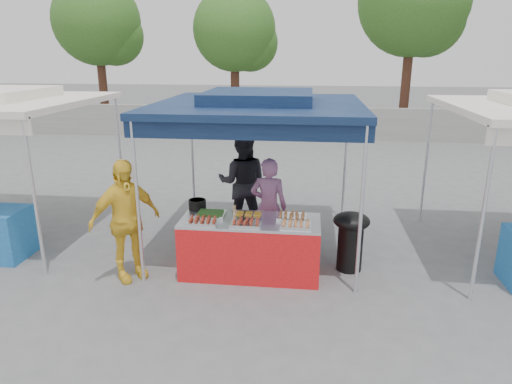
# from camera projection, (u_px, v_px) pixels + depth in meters

# --- Properties ---
(ground_plane) EXTENTS (80.00, 80.00, 0.00)m
(ground_plane) POSITION_uv_depth(u_px,v_px,m) (251.00, 270.00, 6.88)
(ground_plane) COLOR slate
(back_wall) EXTENTS (40.00, 0.25, 1.20)m
(back_wall) POSITION_uv_depth(u_px,v_px,m) (288.00, 123.00, 17.14)
(back_wall) COLOR gray
(back_wall) RESTS_ON ground_plane
(main_canopy) EXTENTS (3.20, 3.20, 2.57)m
(main_canopy) POSITION_uv_depth(u_px,v_px,m) (259.00, 104.00, 7.10)
(main_canopy) COLOR silver
(main_canopy) RESTS_ON ground_plane
(tree_0) EXTENTS (3.62, 3.59, 6.16)m
(tree_0) POSITION_uv_depth(u_px,v_px,m) (101.00, 25.00, 18.98)
(tree_0) COLOR #4A291C
(tree_0) RESTS_ON ground_plane
(tree_1) EXTENTS (3.38, 3.29, 5.66)m
(tree_1) POSITION_uv_depth(u_px,v_px,m) (238.00, 33.00, 18.24)
(tree_1) COLOR #4A291C
(tree_1) RESTS_ON ground_plane
(tree_2) EXTENTS (4.09, 4.09, 7.03)m
(tree_2) POSITION_uv_depth(u_px,v_px,m) (417.00, 6.00, 17.02)
(tree_2) COLOR #4A291C
(tree_2) RESTS_ON ground_plane
(vendor_table) EXTENTS (2.00, 0.80, 0.85)m
(vendor_table) POSITION_uv_depth(u_px,v_px,m) (250.00, 247.00, 6.66)
(vendor_table) COLOR red
(vendor_table) RESTS_ON ground_plane
(food_tray_fl) EXTENTS (0.42, 0.30, 0.07)m
(food_tray_fl) POSITION_uv_depth(u_px,v_px,m) (203.00, 221.00, 6.36)
(food_tray_fl) COLOR white
(food_tray_fl) RESTS_ON vendor_table
(food_tray_fm) EXTENTS (0.42, 0.30, 0.07)m
(food_tray_fm) POSITION_uv_depth(u_px,v_px,m) (246.00, 223.00, 6.30)
(food_tray_fm) COLOR white
(food_tray_fm) RESTS_ON vendor_table
(food_tray_fr) EXTENTS (0.42, 0.30, 0.07)m
(food_tray_fr) POSITION_uv_depth(u_px,v_px,m) (296.00, 225.00, 6.23)
(food_tray_fr) COLOR white
(food_tray_fr) RESTS_ON vendor_table
(food_tray_bl) EXTENTS (0.42, 0.30, 0.07)m
(food_tray_bl) POSITION_uv_depth(u_px,v_px,m) (211.00, 214.00, 6.64)
(food_tray_bl) COLOR white
(food_tray_bl) RESTS_ON vendor_table
(food_tray_bm) EXTENTS (0.42, 0.30, 0.07)m
(food_tray_bm) POSITION_uv_depth(u_px,v_px,m) (249.00, 215.00, 6.61)
(food_tray_bm) COLOR white
(food_tray_bm) RESTS_ON vendor_table
(food_tray_br) EXTENTS (0.42, 0.30, 0.07)m
(food_tray_br) POSITION_uv_depth(u_px,v_px,m) (291.00, 216.00, 6.55)
(food_tray_br) COLOR white
(food_tray_br) RESTS_ON vendor_table
(cooking_pot) EXTENTS (0.26, 0.26, 0.15)m
(cooking_pot) POSITION_uv_depth(u_px,v_px,m) (197.00, 205.00, 6.93)
(cooking_pot) COLOR black
(cooking_pot) RESTS_ON vendor_table
(skewer_cup) EXTENTS (0.07, 0.07, 0.09)m
(skewer_cup) POSITION_uv_depth(u_px,v_px,m) (235.00, 221.00, 6.34)
(skewer_cup) COLOR silver
(skewer_cup) RESTS_ON vendor_table
(wok_burner) EXTENTS (0.54, 0.54, 0.91)m
(wok_burner) POSITION_uv_depth(u_px,v_px,m) (351.00, 236.00, 6.75)
(wok_burner) COLOR black
(wok_burner) RESTS_ON ground_plane
(crate_left) EXTENTS (0.44, 0.31, 0.27)m
(crate_left) POSITION_uv_depth(u_px,v_px,m) (225.00, 246.00, 7.39)
(crate_left) COLOR #1646BA
(crate_left) RESTS_ON ground_plane
(crate_right) EXTENTS (0.52, 0.36, 0.31)m
(crate_right) POSITION_uv_depth(u_px,v_px,m) (273.00, 244.00, 7.41)
(crate_right) COLOR #1646BA
(crate_right) RESTS_ON ground_plane
(crate_stacked) EXTENTS (0.50, 0.35, 0.30)m
(crate_stacked) POSITION_uv_depth(u_px,v_px,m) (273.00, 227.00, 7.32)
(crate_stacked) COLOR #1646BA
(crate_stacked) RESTS_ON crate_right
(vendor_woman) EXTENTS (0.61, 0.42, 1.59)m
(vendor_woman) POSITION_uv_depth(u_px,v_px,m) (269.00, 207.00, 7.23)
(vendor_woman) COLOR #9D6493
(vendor_woman) RESTS_ON ground_plane
(helper_man) EXTENTS (0.91, 0.72, 1.84)m
(helper_man) POSITION_uv_depth(u_px,v_px,m) (243.00, 182.00, 8.15)
(helper_man) COLOR #222228
(helper_man) RESTS_ON ground_plane
(customer_person) EXTENTS (1.03, 1.04, 1.76)m
(customer_person) POSITION_uv_depth(u_px,v_px,m) (125.00, 221.00, 6.40)
(customer_person) COLOR yellow
(customer_person) RESTS_ON ground_plane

